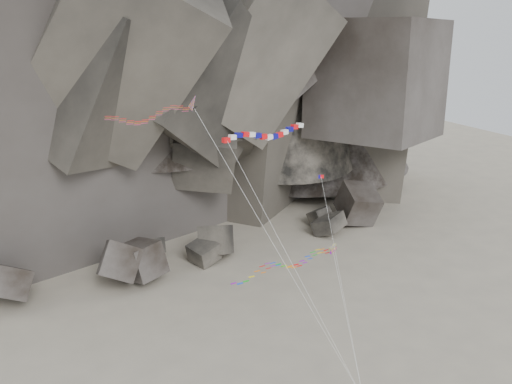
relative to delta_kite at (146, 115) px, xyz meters
name	(u,v)px	position (x,y,z in m)	size (l,w,h in m)	color
ground	(270,373)	(11.62, -3.53, -29.54)	(260.00, 260.00, 0.00)	gray
boulder_field	(174,250)	(9.85, 29.54, -27.02)	(74.50, 16.82, 9.38)	#47423F
delta_kite	(146,115)	(0.00, 0.00, 0.00)	(21.62, 13.92, 29.67)	red
banner_kite	(266,135)	(13.01, 0.95, -3.15)	(10.70, 16.25, 25.43)	red
parafoil_kite	(281,265)	(13.56, -2.00, -17.17)	(14.29, 12.60, 11.65)	#CED90C
pennant_kite	(330,223)	(17.14, -6.00, -11.39)	(0.63, 9.49, 21.08)	red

